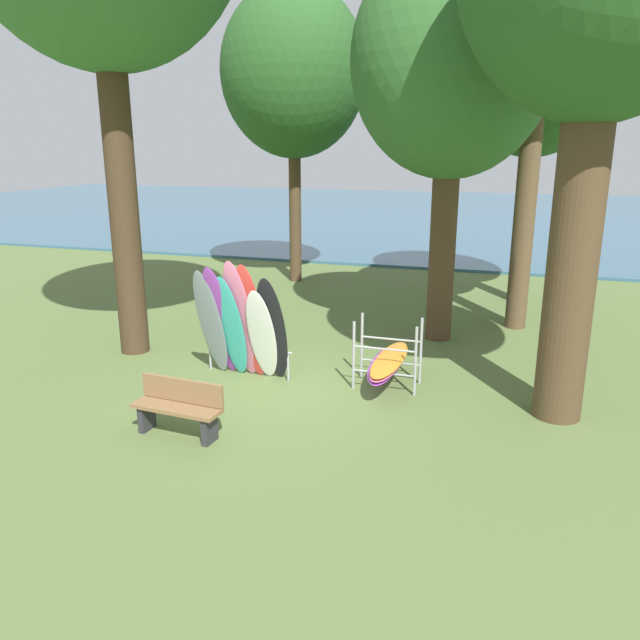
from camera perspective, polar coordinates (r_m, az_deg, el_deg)
ground_plane at (r=11.30m, az=-4.23°, el=-6.31°), size 80.00×80.00×0.00m
lake_water at (r=39.94m, az=12.00°, el=9.44°), size 80.00×36.00×0.10m
tree_mid_behind at (r=19.81m, az=-2.43°, el=21.65°), size 4.33×4.33×8.78m
tree_far_left_back at (r=15.36m, az=19.64°, el=24.74°), size 3.58×3.58×9.01m
tree_far_right_back at (r=13.85m, az=12.01°, el=22.04°), size 4.14×4.14×8.27m
tree_deep_back at (r=18.01m, az=19.27°, el=21.33°), size 4.17×4.17×8.68m
leaning_board_pile at (r=11.45m, az=-7.27°, el=-0.51°), size 1.84×0.82×2.31m
board_storage_rack at (r=11.31m, az=6.16°, el=-3.77°), size 1.15×2.13×1.25m
park_bench at (r=9.66m, az=-12.79°, el=-7.73°), size 1.43×0.53×0.85m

